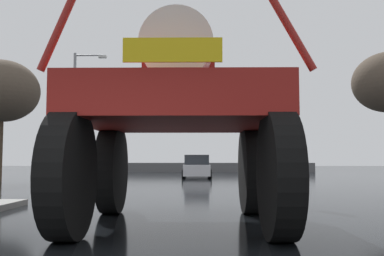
{
  "coord_description": "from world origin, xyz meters",
  "views": [
    {
      "loc": [
        1.28,
        -3.55,
        1.21
      ],
      "look_at": [
        1.04,
        7.69,
        2.05
      ],
      "focal_mm": 39.75,
      "sensor_mm": 36.0,
      "label": 1
    }
  ],
  "objects_px": {
    "oversize_sprayer": "(178,120)",
    "sedan_ahead": "(197,167)",
    "traffic_signal_far_left": "(114,137)",
    "bare_tree_left": "(2,91)",
    "streetlight_far_left": "(77,108)",
    "traffic_signal_near_right": "(265,118)"
  },
  "relations": [
    {
      "from": "oversize_sprayer",
      "to": "sedan_ahead",
      "type": "height_order",
      "value": "oversize_sprayer"
    },
    {
      "from": "traffic_signal_far_left",
      "to": "bare_tree_left",
      "type": "relative_size",
      "value": 0.53
    },
    {
      "from": "oversize_sprayer",
      "to": "traffic_signal_far_left",
      "type": "bearing_deg",
      "value": 14.6
    },
    {
      "from": "streetlight_far_left",
      "to": "bare_tree_left",
      "type": "bearing_deg",
      "value": -132.26
    },
    {
      "from": "traffic_signal_near_right",
      "to": "traffic_signal_far_left",
      "type": "distance_m",
      "value": 16.23
    },
    {
      "from": "streetlight_far_left",
      "to": "oversize_sprayer",
      "type": "bearing_deg",
      "value": -68.21
    },
    {
      "from": "bare_tree_left",
      "to": "sedan_ahead",
      "type": "bearing_deg",
      "value": 23.29
    },
    {
      "from": "oversize_sprayer",
      "to": "bare_tree_left",
      "type": "xyz_separation_m",
      "value": [
        -10.79,
        15.45,
        3.1
      ]
    },
    {
      "from": "sedan_ahead",
      "to": "traffic_signal_near_right",
      "type": "xyz_separation_m",
      "value": [
        2.14,
        -15.97,
        1.69
      ]
    },
    {
      "from": "sedan_ahead",
      "to": "bare_tree_left",
      "type": "distance_m",
      "value": 12.68
    },
    {
      "from": "traffic_signal_far_left",
      "to": "sedan_ahead",
      "type": "bearing_deg",
      "value": 15.98
    },
    {
      "from": "traffic_signal_near_right",
      "to": "streetlight_far_left",
      "type": "relative_size",
      "value": 0.41
    },
    {
      "from": "traffic_signal_far_left",
      "to": "bare_tree_left",
      "type": "distance_m",
      "value": 7.02
    },
    {
      "from": "sedan_ahead",
      "to": "traffic_signal_far_left",
      "type": "relative_size",
      "value": 1.14
    },
    {
      "from": "oversize_sprayer",
      "to": "traffic_signal_far_left",
      "type": "height_order",
      "value": "oversize_sprayer"
    },
    {
      "from": "oversize_sprayer",
      "to": "streetlight_far_left",
      "type": "bearing_deg",
      "value": 21.26
    },
    {
      "from": "streetlight_far_left",
      "to": "traffic_signal_far_left",
      "type": "bearing_deg",
      "value": -6.87
    },
    {
      "from": "oversize_sprayer",
      "to": "streetlight_far_left",
      "type": "distance_m",
      "value": 20.59
    },
    {
      "from": "streetlight_far_left",
      "to": "bare_tree_left",
      "type": "distance_m",
      "value": 4.79
    },
    {
      "from": "traffic_signal_far_left",
      "to": "streetlight_far_left",
      "type": "height_order",
      "value": "streetlight_far_left"
    },
    {
      "from": "sedan_ahead",
      "to": "traffic_signal_near_right",
      "type": "distance_m",
      "value": 16.2
    },
    {
      "from": "sedan_ahead",
      "to": "streetlight_far_left",
      "type": "bearing_deg",
      "value": 98.05
    }
  ]
}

